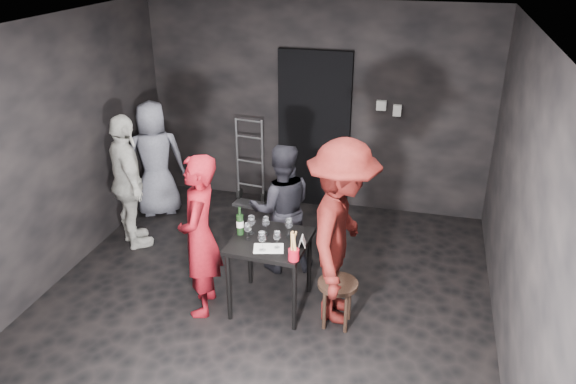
% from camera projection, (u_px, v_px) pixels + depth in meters
% --- Properties ---
extents(floor, '(4.50, 5.00, 0.02)m').
position_uv_depth(floor, '(261.00, 305.00, 5.66)').
color(floor, black).
rests_on(floor, ground).
extents(ceiling, '(4.50, 5.00, 0.02)m').
position_uv_depth(ceiling, '(255.00, 30.00, 4.53)').
color(ceiling, silver).
rests_on(ceiling, ground).
extents(wall_back, '(4.50, 0.04, 2.70)m').
position_uv_depth(wall_back, '(316.00, 107.00, 7.29)').
color(wall_back, black).
rests_on(wall_back, ground).
extents(wall_front, '(4.50, 0.04, 2.70)m').
position_uv_depth(wall_front, '(115.00, 372.00, 2.90)').
color(wall_front, black).
rests_on(wall_front, ground).
extents(wall_left, '(0.04, 5.00, 2.70)m').
position_uv_depth(wall_left, '(44.00, 160.00, 5.61)').
color(wall_left, black).
rests_on(wall_left, ground).
extents(wall_right, '(0.04, 5.00, 2.70)m').
position_uv_depth(wall_right, '(521.00, 211.00, 4.58)').
color(wall_right, black).
rests_on(wall_right, ground).
extents(doorway, '(0.95, 0.10, 2.10)m').
position_uv_depth(doorway, '(314.00, 131.00, 7.36)').
color(doorway, black).
rests_on(doorway, ground).
extents(wallbox_upper, '(0.12, 0.06, 0.12)m').
position_uv_depth(wallbox_upper, '(381.00, 105.00, 7.01)').
color(wallbox_upper, '#B7B7B2').
rests_on(wallbox_upper, wall_back).
extents(wallbox_lower, '(0.10, 0.06, 0.14)m').
position_uv_depth(wallbox_lower, '(397.00, 110.00, 6.99)').
color(wallbox_lower, '#B7B7B2').
rests_on(wallbox_lower, wall_back).
extents(hand_truck, '(0.40, 0.34, 1.19)m').
position_uv_depth(hand_truck, '(250.00, 188.00, 7.72)').
color(hand_truck, '#B2B2B7').
rests_on(hand_truck, floor).
extents(tasting_table, '(0.72, 0.72, 0.75)m').
position_uv_depth(tasting_table, '(270.00, 248.00, 5.40)').
color(tasting_table, black).
rests_on(tasting_table, floor).
extents(stool, '(0.38, 0.38, 0.47)m').
position_uv_depth(stool, '(338.00, 290.00, 5.23)').
color(stool, '#35281E').
rests_on(stool, floor).
extents(server_red, '(0.55, 0.72, 1.77)m').
position_uv_depth(server_red, '(199.00, 230.00, 5.25)').
color(server_red, maroon).
rests_on(server_red, floor).
extents(woman_black, '(0.77, 0.59, 1.40)m').
position_uv_depth(woman_black, '(281.00, 210.00, 6.03)').
color(woman_black, black).
rests_on(woman_black, floor).
extents(man_maroon, '(0.66, 1.41, 2.17)m').
position_uv_depth(man_maroon, '(342.00, 215.00, 5.08)').
color(man_maroon, '#511210').
rests_on(man_maroon, floor).
extents(bystander_cream, '(1.05, 1.07, 1.73)m').
position_uv_depth(bystander_cream, '(127.00, 178.00, 6.41)').
color(bystander_cream, silver).
rests_on(bystander_cream, floor).
extents(bystander_grey, '(0.86, 0.73, 1.54)m').
position_uv_depth(bystander_grey, '(155.00, 158.00, 7.22)').
color(bystander_grey, gray).
rests_on(bystander_grey, floor).
extents(tasting_mat, '(0.31, 0.25, 0.00)m').
position_uv_depth(tasting_mat, '(269.00, 248.00, 5.20)').
color(tasting_mat, white).
rests_on(tasting_mat, tasting_table).
extents(wine_glass_a, '(0.09, 0.09, 0.19)m').
position_uv_depth(wine_glass_a, '(248.00, 231.00, 5.32)').
color(wine_glass_a, white).
rests_on(wine_glass_a, tasting_table).
extents(wine_glass_b, '(0.11, 0.11, 0.21)m').
position_uv_depth(wine_glass_b, '(252.00, 224.00, 5.42)').
color(wine_glass_b, white).
rests_on(wine_glass_b, tasting_table).
extents(wine_glass_c, '(0.09, 0.09, 0.20)m').
position_uv_depth(wine_glass_c, '(266.00, 225.00, 5.41)').
color(wine_glass_c, white).
rests_on(wine_glass_c, tasting_table).
extents(wine_glass_d, '(0.11, 0.11, 0.22)m').
position_uv_depth(wine_glass_d, '(262.00, 240.00, 5.13)').
color(wine_glass_d, white).
rests_on(wine_glass_d, tasting_table).
extents(wine_glass_e, '(0.09, 0.09, 0.19)m').
position_uv_depth(wine_glass_e, '(277.00, 239.00, 5.18)').
color(wine_glass_e, white).
rests_on(wine_glass_e, tasting_table).
extents(wine_glass_f, '(0.09, 0.09, 0.21)m').
position_uv_depth(wine_glass_f, '(289.00, 227.00, 5.37)').
color(wine_glass_f, white).
rests_on(wine_glass_f, tasting_table).
extents(wine_bottle, '(0.07, 0.07, 0.29)m').
position_uv_depth(wine_bottle, '(240.00, 224.00, 5.41)').
color(wine_bottle, black).
rests_on(wine_bottle, tasting_table).
extents(breadstick_cup, '(0.10, 0.10, 0.30)m').
position_uv_depth(breadstick_cup, '(294.00, 247.00, 4.97)').
color(breadstick_cup, '#B00E20').
rests_on(breadstick_cup, tasting_table).
extents(reserved_card, '(0.09, 0.13, 0.09)m').
position_uv_depth(reserved_card, '(301.00, 241.00, 5.24)').
color(reserved_card, white).
rests_on(reserved_card, tasting_table).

